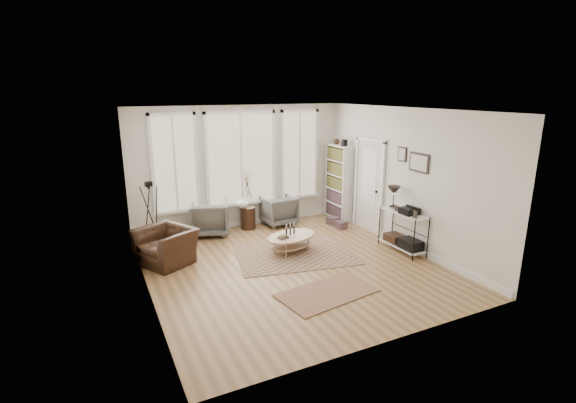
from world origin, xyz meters
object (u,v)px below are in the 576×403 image
bookcase (339,182)px  side_table (248,200)px  accent_chair (166,246)px  armchair_left (210,218)px  coffee_table (291,239)px  armchair_right (278,210)px  low_shelf (403,227)px

bookcase → side_table: bearing=174.6°
side_table → accent_chair: bearing=-150.4°
armchair_left → accent_chair: size_ratio=0.82×
accent_chair → coffee_table: bearing=47.1°
armchair_left → armchair_right: (1.72, 0.00, -0.03)m
armchair_left → accent_chair: 1.72m
bookcase → coffee_table: (-2.14, -1.57, -0.68)m
low_shelf → bookcase: bearing=88.7°
coffee_table → side_table: (-0.26, 1.80, 0.44)m
bookcase → side_table: size_ratio=1.38×
low_shelf → accent_chair: size_ratio=1.26×
low_shelf → armchair_left: bearing=140.0°
bookcase → accent_chair: (-4.54, -0.99, -0.62)m
armchair_right → side_table: bearing=-4.2°
coffee_table → armchair_left: bearing=123.4°
bookcase → accent_chair: bearing=-167.7°
coffee_table → armchair_right: bearing=73.3°
coffee_table → low_shelf: bearing=-24.5°
armchair_right → side_table: (-0.80, 0.00, 0.36)m
low_shelf → coffee_table: size_ratio=1.01×
coffee_table → armchair_left: 2.15m
bookcase → low_shelf: size_ratio=1.58×
coffee_table → armchair_right: 1.88m
armchair_left → side_table: size_ratio=0.57×
coffee_table → armchair_right: (0.54, 1.80, 0.08)m
coffee_table → side_table: bearing=98.2°
coffee_table → accent_chair: 2.47m
accent_chair → bookcase: bearing=73.0°
coffee_table → armchair_right: armchair_right is taller
side_table → bookcase: bearing=-5.4°
low_shelf → coffee_table: bearing=155.5°
bookcase → coffee_table: 2.74m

